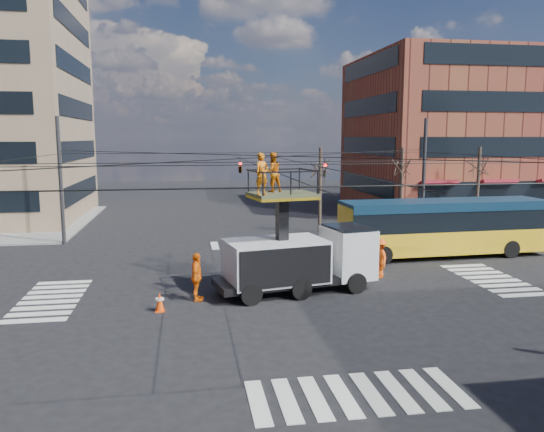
{
  "coord_description": "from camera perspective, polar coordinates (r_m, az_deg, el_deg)",
  "views": [
    {
      "loc": [
        -4.31,
        -22.57,
        6.71
      ],
      "look_at": [
        -0.39,
        1.47,
        3.08
      ],
      "focal_mm": 35.0,
      "sensor_mm": 36.0,
      "label": 1
    }
  ],
  "objects": [
    {
      "name": "ground",
      "position": [
        23.93,
        1.5,
        -7.81
      ],
      "size": [
        120.0,
        120.0,
        0.0
      ],
      "primitive_type": "plane",
      "color": "black",
      "rests_on": "ground"
    },
    {
      "name": "tree_c",
      "position": [
        41.94,
        21.38,
        5.05
      ],
      "size": [
        2.0,
        2.0,
        6.0
      ],
      "color": "#382B21",
      "rests_on": "ground"
    },
    {
      "name": "crosswalks",
      "position": [
        23.93,
        1.5,
        -7.79
      ],
      "size": [
        22.4,
        22.4,
        0.02
      ],
      "primitive_type": null,
      "color": "silver",
      "rests_on": "ground"
    },
    {
      "name": "tree_b",
      "position": [
        39.24,
        13.78,
        5.19
      ],
      "size": [
        2.0,
        2.0,
        6.0
      ],
      "color": "#382B21",
      "rests_on": "ground"
    },
    {
      "name": "tree_a",
      "position": [
        37.31,
        5.23,
        5.24
      ],
      "size": [
        2.0,
        2.0,
        6.0
      ],
      "color": "#382B21",
      "rests_on": "ground"
    },
    {
      "name": "worker_ground",
      "position": [
        22.18,
        -8.1,
        -6.51
      ],
      "size": [
        0.67,
        1.24,
        2.02
      ],
      "primitive_type": "imported",
      "rotation": [
        0.0,
        0.0,
        1.42
      ],
      "color": "orange",
      "rests_on": "ground"
    },
    {
      "name": "traffic_cone",
      "position": [
        21.29,
        -11.99,
        -9.01
      ],
      "size": [
        0.36,
        0.36,
        0.77
      ],
      "primitive_type": "cone",
      "color": "#FF480A",
      "rests_on": "ground"
    },
    {
      "name": "sidewalk_ne",
      "position": [
        50.82,
        20.71,
        0.4
      ],
      "size": [
        18.0,
        18.0,
        0.12
      ],
      "primitive_type": "cube",
      "color": "slate",
      "rests_on": "ground"
    },
    {
      "name": "overhead_network",
      "position": [
        23.48,
        1.19,
        2.55
      ],
      "size": [
        24.24,
        24.24,
        8.0
      ],
      "color": "#2D2D30",
      "rests_on": "ground"
    },
    {
      "name": "flagger",
      "position": [
        26.02,
        11.5,
        -4.47
      ],
      "size": [
        0.77,
        1.27,
        1.92
      ],
      "primitive_type": "imported",
      "rotation": [
        0.0,
        0.0,
        -1.52
      ],
      "color": "#F4510F",
      "rests_on": "ground"
    },
    {
      "name": "utility_truck",
      "position": [
        23.14,
        2.93,
        -3.22
      ],
      "size": [
        7.31,
        3.71,
        6.09
      ],
      "rotation": [
        0.0,
        0.0,
        0.2
      ],
      "color": "black",
      "rests_on": "ground"
    },
    {
      "name": "city_bus",
      "position": [
        31.51,
        17.95,
        -1.05
      ],
      "size": [
        11.88,
        3.07,
        3.2
      ],
      "rotation": [
        0.0,
        0.0,
        0.04
      ],
      "color": "yellow",
      "rests_on": "ground"
    },
    {
      "name": "building_ne",
      "position": [
        53.46,
        20.42,
        8.26
      ],
      "size": [
        20.06,
        16.06,
        14.0
      ],
      "color": "maroon",
      "rests_on": "ground"
    }
  ]
}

